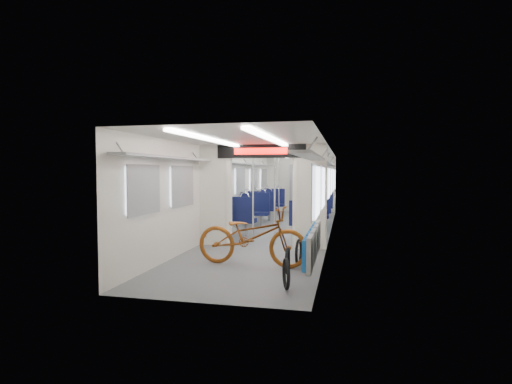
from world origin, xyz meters
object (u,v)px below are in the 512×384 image
stanchion_near_left (253,194)px  bike_hoop_b (288,262)px  bike_hoop_c (299,253)px  seat_bay_near_right (311,214)px  seat_bay_near_left (246,211)px  stanchion_far_right (299,188)px  bike_hoop_a (286,276)px  stanchion_far_left (279,188)px  bicycle (252,236)px  flip_bench (313,243)px  stanchion_near_right (275,195)px  seat_bay_far_right (319,204)px  seat_bay_far_left (268,202)px

stanchion_near_left → bike_hoop_b: bearing=-66.5°
bike_hoop_c → seat_bay_near_right: seat_bay_near_right is taller
seat_bay_near_left → stanchion_far_right: size_ratio=0.99×
stanchion_far_right → bike_hoop_a: bearing=-85.0°
bike_hoop_c → stanchion_far_left: stanchion_far_left is taller
seat_bay_near_left → stanchion_near_left: (0.61, -1.74, 0.58)m
bicycle → stanchion_near_left: 2.53m
bike_hoop_c → bike_hoop_b: bearing=-99.0°
seat_bay_near_left → flip_bench: bearing=-64.9°
stanchion_far_right → stanchion_far_left: bearing=-170.0°
bicycle → stanchion_near_right: 2.29m
seat_bay_near_right → seat_bay_far_right: (-0.00, 3.24, 0.02)m
seat_bay_near_left → stanchion_far_right: stanchion_far_right is taller
seat_bay_near_right → stanchion_near_left: (-1.26, -1.47, 0.61)m
seat_bay_far_left → seat_bay_far_right: (1.87, -0.28, -0.01)m
seat_bay_near_right → stanchion_far_left: (-1.20, 1.96, 0.61)m
stanchion_near_right → stanchion_far_left: same height
bike_hoop_c → stanchion_far_left: size_ratio=0.21×
seat_bay_near_right → stanchion_near_right: size_ratio=0.89×
bike_hoop_b → stanchion_near_right: (-0.69, 2.67, 0.95)m
seat_bay_far_right → stanchion_near_right: bearing=-98.1°
stanchion_near_left → stanchion_far_right: (0.72, 3.54, 0.00)m
bicycle → stanchion_far_left: 5.88m
flip_bench → stanchion_near_right: bearing=110.8°
seat_bay_far_left → stanchion_near_left: size_ratio=0.97×
flip_bench → bike_hoop_a: flip_bench is taller
seat_bay_near_left → stanchion_far_right: bearing=53.7°
seat_bay_near_right → stanchion_far_right: bearing=104.7°
bike_hoop_c → stanchion_near_right: stanchion_near_right is taller
seat_bay_far_left → seat_bay_near_left: bearing=-90.0°
seat_bay_far_right → stanchion_far_right: 1.42m
bike_hoop_b → bike_hoop_a: bearing=-83.2°
stanchion_near_right → seat_bay_near_left: bearing=121.2°
bicycle → seat_bay_near_left: (-1.14, 4.14, 0.03)m
bike_hoop_a → seat_bay_far_left: seat_bay_far_left is taller
bike_hoop_a → seat_bay_near_left: seat_bay_near_left is taller
seat_bay_near_left → seat_bay_far_left: seat_bay_near_left is taller
seat_bay_near_right → seat_bay_far_right: seat_bay_far_right is taller
seat_bay_near_left → stanchion_far_left: size_ratio=0.99×
seat_bay_near_left → stanchion_near_left: stanchion_near_left is taller
bike_hoop_a → seat_bay_far_right: size_ratio=0.21×
seat_bay_near_left → stanchion_near_right: (1.17, -1.93, 0.58)m
bike_hoop_a → seat_bay_near_left: (-1.96, 5.46, 0.37)m
stanchion_near_right → stanchion_far_right: 3.74m
bike_hoop_a → bike_hoop_c: bike_hoop_c is taller
stanchion_far_right → seat_bay_near_left: bearing=-126.3°
flip_bench → seat_bay_far_left: (-2.29, 8.13, -0.02)m
seat_bay_far_left → stanchion_near_left: 5.06m
seat_bay_near_left → stanchion_near_right: 2.33m
stanchion_near_right → stanchion_far_right: size_ratio=1.00×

